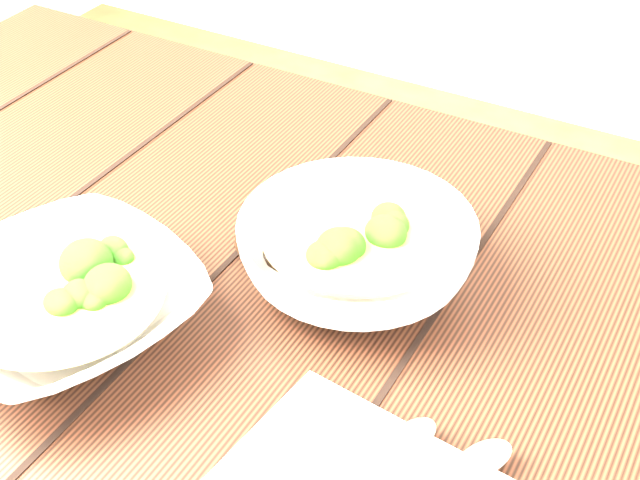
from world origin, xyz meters
TOP-DOWN VIEW (x-y plane):
  - table at (0.00, 0.00)m, footprint 1.20×0.80m
  - soup_bowl_front at (-0.09, -0.10)m, footprint 0.28×0.28m
  - soup_bowl_back at (0.10, 0.08)m, footprint 0.28×0.28m
  - trivet at (0.02, 0.09)m, footprint 0.12×0.12m
  - spoon_left at (0.21, -0.11)m, footprint 0.07×0.17m
  - spoon_right at (0.26, -0.10)m, footprint 0.10×0.16m

SIDE VIEW (x-z plane):
  - table at x=0.00m, z-range 0.26..1.01m
  - trivet at x=0.02m, z-range 0.75..0.77m
  - spoon_left at x=0.21m, z-range 0.76..0.77m
  - spoon_right at x=0.26m, z-range 0.76..0.77m
  - soup_bowl_front at x=-0.09m, z-range 0.75..0.81m
  - soup_bowl_back at x=0.10m, z-range 0.75..0.83m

